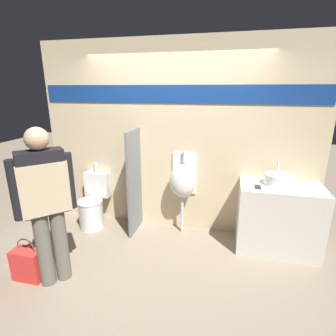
# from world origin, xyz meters

# --- Properties ---
(ground_plane) EXTENTS (16.00, 16.00, 0.00)m
(ground_plane) POSITION_xyz_m (0.00, 0.00, 0.00)
(ground_plane) COLOR gray
(display_wall) EXTENTS (3.98, 0.07, 2.70)m
(display_wall) POSITION_xyz_m (0.00, 0.60, 1.36)
(display_wall) COLOR beige
(display_wall) RESTS_ON ground_plane
(sink_counter) EXTENTS (1.01, 0.57, 0.88)m
(sink_counter) POSITION_xyz_m (1.44, 0.28, 0.44)
(sink_counter) COLOR silver
(sink_counter) RESTS_ON ground_plane
(sink_basin) EXTENTS (0.34, 0.34, 0.27)m
(sink_basin) POSITION_xyz_m (1.39, 0.34, 0.95)
(sink_basin) COLOR white
(sink_basin) RESTS_ON sink_counter
(cell_phone) EXTENTS (0.07, 0.14, 0.01)m
(cell_phone) POSITION_xyz_m (1.13, 0.17, 0.89)
(cell_phone) COLOR #232328
(cell_phone) RESTS_ON sink_counter
(divider_near_counter) EXTENTS (0.03, 0.52, 1.51)m
(divider_near_counter) POSITION_xyz_m (-0.53, 0.31, 0.76)
(divider_near_counter) COLOR slate
(divider_near_counter) RESTS_ON ground_plane
(urinal_near_counter) EXTENTS (0.36, 0.30, 1.21)m
(urinal_near_counter) POSITION_xyz_m (0.15, 0.43, 0.79)
(urinal_near_counter) COLOR silver
(urinal_near_counter) RESTS_ON ground_plane
(toilet) EXTENTS (0.39, 0.53, 0.95)m
(toilet) POSITION_xyz_m (-1.21, 0.29, 0.34)
(toilet) COLOR white
(toilet) RESTS_ON ground_plane
(person_in_vest) EXTENTS (0.47, 0.48, 1.70)m
(person_in_vest) POSITION_xyz_m (-1.01, -0.93, 0.99)
(person_in_vest) COLOR #666056
(person_in_vest) RESTS_ON ground_plane
(shopping_bag) EXTENTS (0.34, 0.19, 0.50)m
(shopping_bag) POSITION_xyz_m (-1.32, -0.97, 0.18)
(shopping_bag) COLOR red
(shopping_bag) RESTS_ON ground_plane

